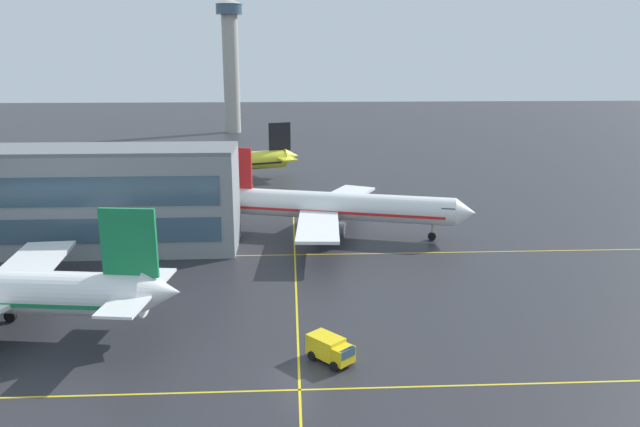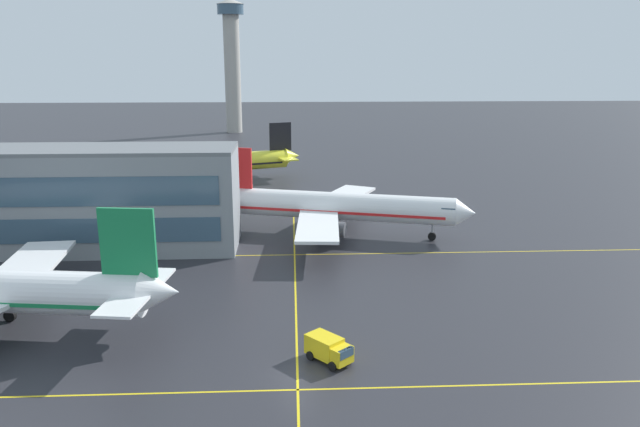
{
  "view_description": "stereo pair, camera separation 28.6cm",
  "coord_description": "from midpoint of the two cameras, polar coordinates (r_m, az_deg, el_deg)",
  "views": [
    {
      "loc": [
        -0.59,
        -44.27,
        24.93
      ],
      "look_at": [
        3.71,
        40.0,
        3.15
      ],
      "focal_mm": 34.43,
      "sensor_mm": 36.0,
      "label": 1
    },
    {
      "loc": [
        -0.3,
        -44.28,
        24.93
      ],
      "look_at": [
        3.71,
        40.0,
        3.15
      ],
      "focal_mm": 34.43,
      "sensor_mm": 36.0,
      "label": 2
    }
  ],
  "objects": [
    {
      "name": "taxiway_markings",
      "position": [
        63.85,
        -2.32,
        -8.51
      ],
      "size": [
        136.25,
        72.65,
        0.01
      ],
      "color": "yellow",
      "rests_on": "ground"
    },
    {
      "name": "service_truck_red_van",
      "position": [
        52.47,
        0.82,
        -12.44
      ],
      "size": [
        4.12,
        4.29,
        2.1
      ],
      "color": "yellow",
      "rests_on": "ground"
    },
    {
      "name": "ground_plane",
      "position": [
        50.81,
        -2.12,
        -14.92
      ],
      "size": [
        600.0,
        600.0,
        0.0
      ],
      "primitive_type": "plane",
      "color": "#28282D"
    },
    {
      "name": "airliner_third_row",
      "position": [
        125.32,
        -9.94,
        4.61
      ],
      "size": [
        35.92,
        30.77,
        11.52
      ],
      "color": "yellow",
      "rests_on": "ground"
    },
    {
      "name": "airliner_second_row",
      "position": [
        87.3,
        1.29,
        0.68
      ],
      "size": [
        38.18,
        32.54,
        12.04
      ],
      "color": "white",
      "rests_on": "ground"
    },
    {
      "name": "control_tower",
      "position": [
        207.89,
        -8.34,
        14.2
      ],
      "size": [
        8.82,
        8.82,
        42.62
      ],
      "color": "#ADA89E",
      "rests_on": "ground"
    }
  ]
}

